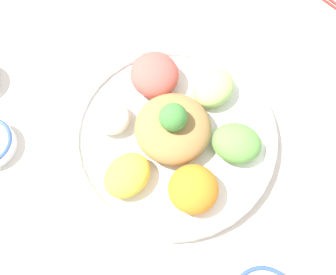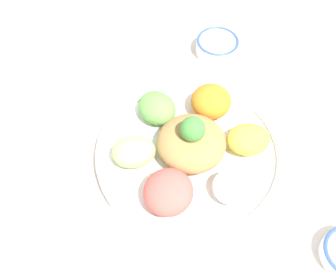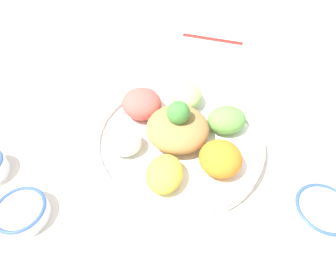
{
  "view_description": "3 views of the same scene",
  "coord_description": "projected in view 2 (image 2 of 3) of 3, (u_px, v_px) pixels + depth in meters",
  "views": [
    {
      "loc": [
        -0.26,
        -0.07,
        0.68
      ],
      "look_at": [
        -0.02,
        0.04,
        0.03
      ],
      "focal_mm": 42.0,
      "sensor_mm": 36.0,
      "label": 1
    },
    {
      "loc": [
        0.21,
        0.39,
        0.69
      ],
      "look_at": [
        0.03,
        0.01,
        0.07
      ],
      "focal_mm": 42.0,
      "sensor_mm": 36.0,
      "label": 2
    },
    {
      "loc": [
        -0.41,
        0.09,
        0.49
      ],
      "look_at": [
        -0.05,
        0.06,
        0.07
      ],
      "focal_mm": 30.0,
      "sensor_mm": 36.0,
      "label": 3
    }
  ],
  "objects": [
    {
      "name": "sauce_bowl_red",
      "position": [
        217.0,
        45.0,
        0.96
      ],
      "size": [
        0.1,
        0.1,
        0.04
      ],
      "color": "white",
      "rests_on": "ground_plane"
    },
    {
      "name": "serving_spoon_main",
      "position": [
        29.0,
        85.0,
        0.91
      ],
      "size": [
        0.14,
        0.07,
        0.01
      ],
      "rotation": [
        0.0,
        0.0,
        2.79
      ],
      "color": "beige",
      "rests_on": "ground_plane"
    },
    {
      "name": "serving_spoon_extra",
      "position": [
        317.0,
        72.0,
        0.93
      ],
      "size": [
        0.05,
        0.13,
        0.01
      ],
      "rotation": [
        0.0,
        0.0,
        4.91
      ],
      "color": "beige",
      "rests_on": "ground_plane"
    },
    {
      "name": "salad_platter",
      "position": [
        190.0,
        149.0,
        0.78
      ],
      "size": [
        0.38,
        0.38,
        0.12
      ],
      "color": "white",
      "rests_on": "ground_plane"
    },
    {
      "name": "ground_plane",
      "position": [
        179.0,
        145.0,
        0.82
      ],
      "size": [
        2.4,
        2.4,
        0.0
      ],
      "primitive_type": "plane",
      "color": "silver"
    }
  ]
}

